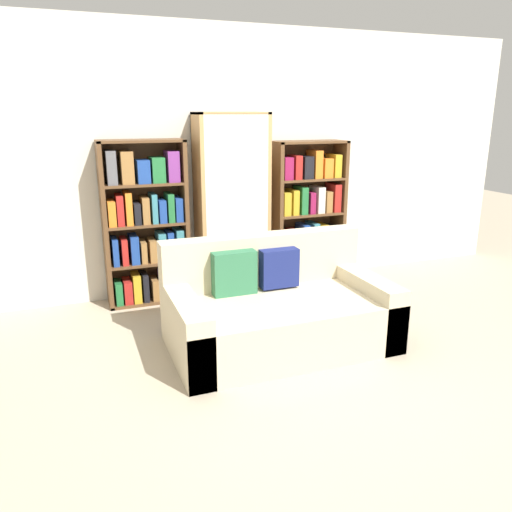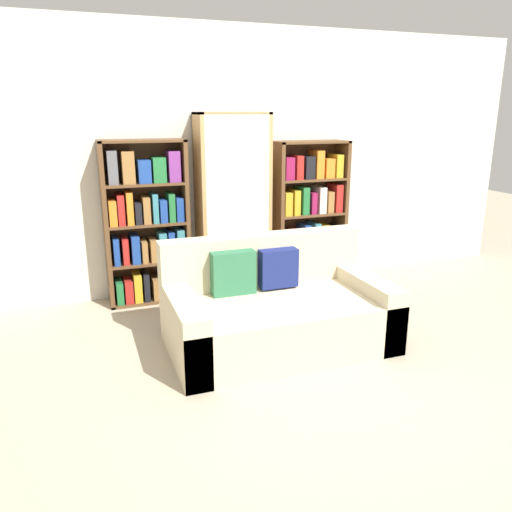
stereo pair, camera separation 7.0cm
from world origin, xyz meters
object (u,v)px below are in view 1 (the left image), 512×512
(bookshelf_left, at_px, (146,226))
(wine_bottle, at_px, (309,282))
(display_cabinet, at_px, (232,205))
(couch, at_px, (277,311))
(bookshelf_right, at_px, (308,216))

(bookshelf_left, distance_m, wine_bottle, 1.75)
(display_cabinet, bearing_deg, bookshelf_left, 178.97)
(bookshelf_left, xyz_separation_m, wine_bottle, (1.57, -0.48, -0.62))
(couch, relative_size, display_cabinet, 0.95)
(couch, xyz_separation_m, bookshelf_left, (-0.82, 1.36, 0.49))
(display_cabinet, xyz_separation_m, wine_bottle, (0.68, -0.46, -0.76))
(couch, distance_m, bookshelf_left, 1.66)
(bookshelf_right, xyz_separation_m, wine_bottle, (-0.20, -0.48, -0.59))
(couch, height_order, display_cabinet, display_cabinet)
(bookshelf_left, height_order, bookshelf_right, bookshelf_left)
(bookshelf_left, xyz_separation_m, bookshelf_right, (1.76, 0.00, -0.02))
(bookshelf_left, bearing_deg, wine_bottle, -16.89)
(couch, bearing_deg, display_cabinet, 87.54)
(display_cabinet, bearing_deg, bookshelf_right, 1.07)
(bookshelf_right, bearing_deg, couch, -124.66)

